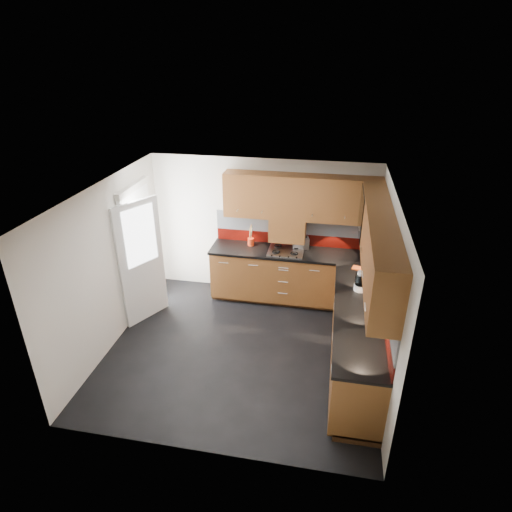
% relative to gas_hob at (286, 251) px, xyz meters
% --- Properties ---
extents(room, '(4.00, 3.80, 2.64)m').
position_rel_gas_hob_xyz_m(room, '(-0.45, -1.47, 0.54)').
color(room, black).
extents(base_cabinets, '(2.70, 3.20, 0.95)m').
position_rel_gas_hob_xyz_m(base_cabinets, '(0.62, -0.75, -0.52)').
color(base_cabinets, brown).
rests_on(base_cabinets, room).
extents(countertop, '(2.72, 3.22, 0.04)m').
position_rel_gas_hob_xyz_m(countertop, '(0.60, -0.77, -0.03)').
color(countertop, black).
rests_on(countertop, base_cabinets).
extents(backsplash, '(2.70, 3.20, 0.54)m').
position_rel_gas_hob_xyz_m(backsplash, '(0.83, -0.54, 0.26)').
color(backsplash, maroon).
rests_on(backsplash, countertop).
extents(upper_cabinets, '(2.50, 3.20, 0.72)m').
position_rel_gas_hob_xyz_m(upper_cabinets, '(0.78, -0.69, 0.88)').
color(upper_cabinets, brown).
rests_on(upper_cabinets, room).
extents(extractor_hood, '(0.60, 0.33, 0.40)m').
position_rel_gas_hob_xyz_m(extractor_hood, '(-0.00, 0.17, 0.33)').
color(extractor_hood, brown).
rests_on(extractor_hood, room).
extents(glass_cabinet, '(0.32, 0.80, 0.66)m').
position_rel_gas_hob_xyz_m(glass_cabinet, '(1.26, -0.40, 0.91)').
color(glass_cabinet, black).
rests_on(glass_cabinet, room).
extents(back_door, '(0.42, 1.19, 2.04)m').
position_rel_gas_hob_xyz_m(back_door, '(-2.23, -0.72, 0.08)').
color(back_door, white).
rests_on(back_door, room).
extents(gas_hob, '(0.58, 0.51, 0.05)m').
position_rel_gas_hob_xyz_m(gas_hob, '(0.00, 0.00, 0.00)').
color(gas_hob, silver).
rests_on(gas_hob, countertop).
extents(utensil_pot, '(0.11, 0.11, 0.38)m').
position_rel_gas_hob_xyz_m(utensil_pot, '(-0.62, 0.14, 0.07)').
color(utensil_pot, red).
rests_on(utensil_pot, countertop).
extents(toaster, '(0.30, 0.23, 0.20)m').
position_rel_gas_hob_xyz_m(toaster, '(0.22, 0.18, 0.08)').
color(toaster, silver).
rests_on(toaster, countertop).
extents(food_processor, '(0.17, 0.17, 0.29)m').
position_rel_gas_hob_xyz_m(food_processor, '(1.17, -1.04, 0.12)').
color(food_processor, white).
rests_on(food_processor, countertop).
extents(paper_towel, '(0.14, 0.14, 0.27)m').
position_rel_gas_hob_xyz_m(paper_towel, '(1.28, -0.86, 0.12)').
color(paper_towel, white).
rests_on(paper_towel, countertop).
extents(orange_cloth, '(0.18, 0.17, 0.02)m').
position_rel_gas_hob_xyz_m(orange_cloth, '(1.15, -0.39, -0.01)').
color(orange_cloth, '#D95118').
rests_on(orange_cloth, countertop).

